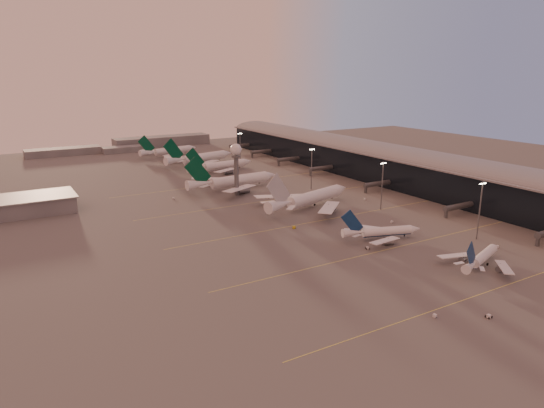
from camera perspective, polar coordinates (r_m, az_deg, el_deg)
ground at (r=181.12m, az=11.69°, el=-7.18°), size 700.00×700.00×0.00m
taxiway_markings at (r=239.69m, az=8.11°, el=-1.42°), size 180.00×185.25×0.02m
terminal at (r=327.06m, az=13.01°, el=4.71°), size 57.00×362.00×23.04m
radar_tower at (r=274.57m, az=-4.25°, el=5.31°), size 6.40×6.40×31.10m
mast_a at (r=218.59m, az=23.27°, el=-0.43°), size 3.60×0.56×25.00m
mast_b at (r=251.53m, az=12.84°, el=2.38°), size 3.60×0.56×25.00m
mast_c at (r=290.10m, az=4.68°, el=4.39°), size 3.60×0.56×25.00m
mast_d at (r=365.34m, az=-3.77°, el=6.65°), size 3.60×0.56×25.00m
distant_horizon at (r=467.27m, az=-15.82°, el=6.77°), size 165.00×37.50×9.00m
narrowbody_near at (r=192.30m, az=23.44°, el=-5.97°), size 32.46×25.46×13.16m
narrowbody_mid at (r=208.92m, az=12.75°, el=-3.35°), size 34.80×27.33×14.04m
widebody_white at (r=251.56m, az=4.53°, el=0.41°), size 62.12×49.09×22.44m
greentail_a at (r=291.57m, az=-4.52°, el=2.48°), size 61.50×49.55×22.33m
greentail_b at (r=344.92m, az=-6.05°, el=4.35°), size 53.03×42.59×19.30m
greentail_c at (r=373.73m, az=-8.43°, el=5.20°), size 61.14×48.76×22.66m
greentail_d at (r=416.40m, az=-12.00°, el=5.98°), size 53.39×42.70×19.61m
gsv_truck_a at (r=150.32m, az=18.69°, el=-12.12°), size 5.38×2.88×2.06m
gsv_tug_near at (r=155.46m, az=24.14°, el=-11.97°), size 2.19×3.46×0.96m
gsv_catering_a at (r=214.96m, az=25.06°, el=-4.21°), size 4.56×2.37×3.63m
gsv_tug_mid at (r=197.30m, az=11.16°, el=-5.11°), size 3.58×2.79×0.90m
gsv_truck_b at (r=233.49m, az=13.97°, el=-1.91°), size 5.48×3.24×2.09m
gsv_truck_c at (r=218.63m, az=2.69°, el=-2.59°), size 6.23×4.00×2.37m
gsv_catering_b at (r=271.95m, az=10.93°, el=0.84°), size 4.73×3.45×3.55m
gsv_tug_far at (r=269.86m, az=-0.56°, el=0.74°), size 4.11×4.18×1.05m
gsv_truck_d at (r=274.75m, az=-11.53°, el=0.80°), size 3.60×5.17×1.97m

